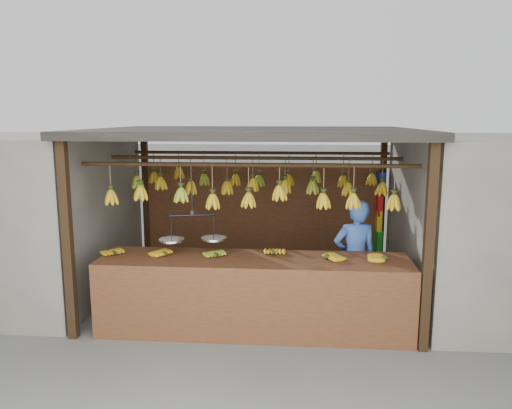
{
  "coord_description": "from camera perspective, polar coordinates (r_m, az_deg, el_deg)",
  "views": [
    {
      "loc": [
        0.57,
        -6.81,
        2.56
      ],
      "look_at": [
        0.0,
        0.3,
        1.3
      ],
      "focal_mm": 35.0,
      "sensor_mm": 36.0,
      "label": 1
    }
  ],
  "objects": [
    {
      "name": "balance_scale",
      "position": [
        6.1,
        -7.23,
        -3.56
      ],
      "size": [
        0.79,
        0.42,
        0.92
      ],
      "color": "black",
      "rests_on": "ground"
    },
    {
      "name": "counter",
      "position": [
        5.89,
        -0.37,
        -8.27
      ],
      "size": [
        3.69,
        0.84,
        0.96
      ],
      "color": "#562F19",
      "rests_on": "ground"
    },
    {
      "name": "ground",
      "position": [
        7.29,
        -0.19,
        -10.53
      ],
      "size": [
        80.0,
        80.0,
        0.0
      ],
      "primitive_type": "plane",
      "color": "#5B5B57"
    },
    {
      "name": "hanging_bananas",
      "position": [
        6.89,
        -0.14,
        2.03
      ],
      "size": [
        3.59,
        2.22,
        0.39
      ],
      "color": "gold",
      "rests_on": "ground"
    },
    {
      "name": "vendor",
      "position": [
        6.5,
        11.24,
        -6.14
      ],
      "size": [
        0.62,
        0.47,
        1.54
      ],
      "primitive_type": "imported",
      "rotation": [
        0.0,
        0.0,
        3.33
      ],
      "color": "#3359A5",
      "rests_on": "ground"
    },
    {
      "name": "neighbor_left",
      "position": [
        8.11,
        -26.47,
        -1.05
      ],
      "size": [
        3.0,
        3.0,
        2.3
      ],
      "primitive_type": "cube",
      "color": "slate",
      "rests_on": "ground"
    },
    {
      "name": "stall",
      "position": [
        7.18,
        0.02,
        5.32
      ],
      "size": [
        4.3,
        3.3,
        2.4
      ],
      "color": "black",
      "rests_on": "ground"
    },
    {
      "name": "bag_bundles",
      "position": [
        8.41,
        13.89,
        -0.85
      ],
      "size": [
        0.08,
        0.26,
        1.3
      ],
      "color": "#1426BF",
      "rests_on": "ground"
    }
  ]
}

